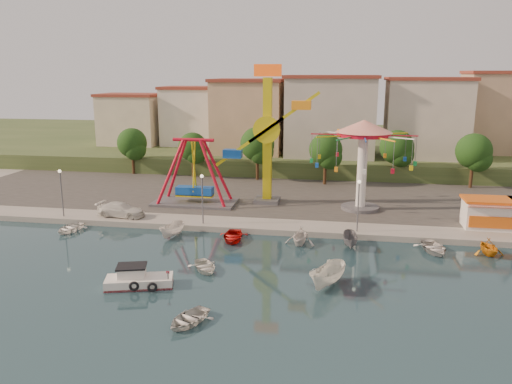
% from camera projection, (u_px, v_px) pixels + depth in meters
% --- Properties ---
extents(ground, '(200.00, 200.00, 0.00)m').
position_uv_depth(ground, '(257.00, 284.00, 39.15)').
color(ground, '#142C38').
rests_on(ground, ground).
extents(quay_deck, '(200.00, 100.00, 0.60)m').
position_uv_depth(quay_deck, '(309.00, 155.00, 98.51)').
color(quay_deck, '#9E998E').
rests_on(quay_deck, ground).
extents(asphalt_pad, '(90.00, 28.00, 0.01)m').
position_uv_depth(asphalt_pad, '(294.00, 190.00, 67.77)').
color(asphalt_pad, '#4C4944').
rests_on(asphalt_pad, quay_deck).
extents(hill_terrace, '(200.00, 60.00, 3.00)m').
position_uv_depth(hill_terrace, '(311.00, 145.00, 103.02)').
color(hill_terrace, '#384C26').
rests_on(hill_terrace, ground).
extents(pirate_ship_ride, '(10.00, 5.00, 8.00)m').
position_uv_depth(pirate_ship_ride, '(194.00, 173.00, 59.86)').
color(pirate_ship_ride, '#59595E').
rests_on(pirate_ship_ride, quay_deck).
extents(kamikaze_tower, '(8.33, 3.10, 16.50)m').
position_uv_depth(kamikaze_tower, '(271.00, 139.00, 59.31)').
color(kamikaze_tower, '#59595E').
rests_on(kamikaze_tower, quay_deck).
extents(wave_swinger, '(11.60, 11.60, 10.40)m').
position_uv_depth(wave_swinger, '(363.00, 145.00, 56.46)').
color(wave_swinger, '#59595E').
rests_on(wave_swinger, quay_deck).
extents(booth_left, '(5.40, 3.78, 3.08)m').
position_uv_depth(booth_left, '(489.00, 213.00, 50.96)').
color(booth_left, white).
rests_on(booth_left, quay_deck).
extents(lamp_post_0, '(0.14, 0.14, 5.00)m').
position_uv_depth(lamp_post_0, '(62.00, 194.00, 54.82)').
color(lamp_post_0, '#59595E').
rests_on(lamp_post_0, quay_deck).
extents(lamp_post_1, '(0.14, 0.14, 5.00)m').
position_uv_depth(lamp_post_1, '(203.00, 200.00, 52.20)').
color(lamp_post_1, '#59595E').
rests_on(lamp_post_1, quay_deck).
extents(lamp_post_2, '(0.14, 0.14, 5.00)m').
position_uv_depth(lamp_post_2, '(358.00, 207.00, 49.58)').
color(lamp_post_2, '#59595E').
rests_on(lamp_post_2, quay_deck).
extents(tree_0, '(4.60, 4.60, 7.19)m').
position_uv_depth(tree_0, '(132.00, 143.00, 77.58)').
color(tree_0, '#382314').
rests_on(tree_0, quay_deck).
extents(tree_1, '(4.35, 4.35, 6.80)m').
position_uv_depth(tree_1, '(193.00, 147.00, 75.30)').
color(tree_1, '#382314').
rests_on(tree_1, quay_deck).
extents(tree_2, '(5.02, 5.02, 7.85)m').
position_uv_depth(tree_2, '(257.00, 144.00, 73.08)').
color(tree_2, '#382314').
rests_on(tree_2, quay_deck).
extents(tree_3, '(4.68, 4.68, 7.32)m').
position_uv_depth(tree_3, '(326.00, 150.00, 70.14)').
color(tree_3, '#382314').
rests_on(tree_3, quay_deck).
extents(tree_4, '(4.86, 4.86, 7.60)m').
position_uv_depth(tree_4, '(397.00, 147.00, 71.32)').
color(tree_4, '#382314').
rests_on(tree_4, quay_deck).
extents(tree_5, '(4.83, 4.83, 7.54)m').
position_uv_depth(tree_5, '(474.00, 151.00, 67.95)').
color(tree_5, '#382314').
rests_on(tree_5, quay_deck).
extents(building_0, '(9.26, 9.53, 11.87)m').
position_uv_depth(building_0, '(112.00, 115.00, 86.69)').
color(building_0, beige).
rests_on(building_0, hill_terrace).
extents(building_1, '(12.33, 9.01, 8.63)m').
position_uv_depth(building_1, '(188.00, 123.00, 90.19)').
color(building_1, silver).
rests_on(building_1, hill_terrace).
extents(building_2, '(11.95, 9.28, 11.23)m').
position_uv_depth(building_2, '(260.00, 116.00, 88.29)').
color(building_2, tan).
rests_on(building_2, hill_terrace).
extents(building_3, '(12.59, 10.50, 9.20)m').
position_uv_depth(building_3, '(339.00, 125.00, 83.24)').
color(building_3, beige).
rests_on(building_3, hill_terrace).
extents(building_4, '(10.75, 9.23, 9.24)m').
position_uv_depth(building_4, '(419.00, 124.00, 84.29)').
color(building_4, beige).
rests_on(building_4, hill_terrace).
extents(building_5, '(12.77, 10.96, 11.21)m').
position_uv_depth(building_5, '(508.00, 121.00, 80.09)').
color(building_5, tan).
rests_on(building_5, hill_terrace).
extents(cabin_motorboat, '(5.44, 3.28, 1.80)m').
position_uv_depth(cabin_motorboat, '(138.00, 280.00, 38.58)').
color(cabin_motorboat, white).
rests_on(cabin_motorboat, ground).
extents(rowboat_a, '(3.82, 4.14, 0.70)m').
position_uv_depth(rowboat_a, '(205.00, 267.00, 41.67)').
color(rowboat_a, silver).
rests_on(rowboat_a, ground).
extents(rowboat_b, '(3.68, 4.22, 0.73)m').
position_uv_depth(rowboat_b, '(188.00, 319.00, 32.84)').
color(rowboat_b, silver).
rests_on(rowboat_b, ground).
extents(skiff, '(3.59, 4.91, 1.78)m').
position_uv_depth(skiff, '(328.00, 276.00, 38.31)').
color(skiff, silver).
rests_on(skiff, ground).
extents(van, '(5.52, 2.66, 1.55)m').
position_uv_depth(van, '(121.00, 210.00, 55.14)').
color(van, silver).
rests_on(van, quay_deck).
extents(moored_boat_0, '(3.16, 3.99, 0.75)m').
position_uv_depth(moored_boat_0, '(70.00, 228.00, 51.98)').
color(moored_boat_0, white).
rests_on(moored_boat_0, ground).
extents(moored_boat_2, '(2.38, 3.99, 1.45)m').
position_uv_depth(moored_boat_2, '(172.00, 230.00, 50.06)').
color(moored_boat_2, silver).
rests_on(moored_boat_2, ground).
extents(moored_boat_3, '(3.27, 4.31, 0.84)m').
position_uv_depth(moored_boat_3, '(233.00, 236.00, 49.12)').
color(moored_boat_3, red).
rests_on(moored_boat_3, ground).
extents(moored_boat_4, '(3.30, 3.69, 1.75)m').
position_uv_depth(moored_boat_4, '(300.00, 236.00, 47.92)').
color(moored_boat_4, silver).
rests_on(moored_boat_4, ground).
extents(moored_boat_5, '(1.52, 3.67, 1.39)m').
position_uv_depth(moored_boat_5, '(350.00, 240.00, 47.19)').
color(moored_boat_5, slate).
rests_on(moored_boat_5, ground).
extents(moored_boat_6, '(3.67, 4.54, 0.83)m').
position_uv_depth(moored_boat_6, '(434.00, 248.00, 46.01)').
color(moored_boat_6, silver).
rests_on(moored_boat_6, ground).
extents(moored_boat_7, '(3.18, 3.49, 1.58)m').
position_uv_depth(moored_boat_7, '(489.00, 247.00, 45.14)').
color(moored_boat_7, orange).
rests_on(moored_boat_7, ground).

